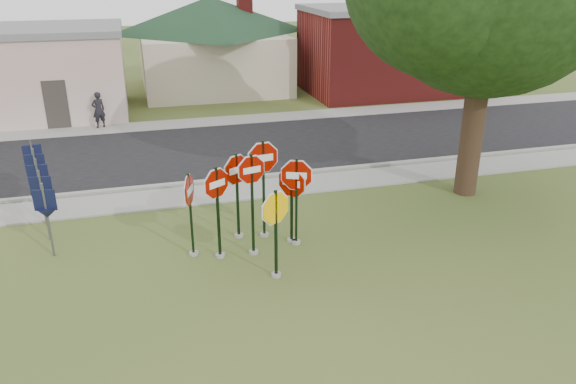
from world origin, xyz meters
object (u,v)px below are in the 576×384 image
object	(u,v)px
stop_sign_center	(252,191)
stop_sign_left	(217,200)
stop_sign_yellow	(276,223)
pedestrian	(99,110)

from	to	relation	value
stop_sign_center	stop_sign_left	size ratio (longest dim) A/B	1.10
stop_sign_yellow	stop_sign_left	distance (m)	1.74
stop_sign_yellow	pedestrian	bearing A→B (deg)	107.07
stop_sign_yellow	pedestrian	size ratio (longest dim) A/B	1.44
stop_sign_left	stop_sign_yellow	bearing A→B (deg)	-48.67
stop_sign_center	stop_sign_yellow	size ratio (longest dim) A/B	1.20
stop_sign_center	pedestrian	xyz separation A→B (m)	(-4.20, 13.33, -0.87)
stop_sign_center	pedestrian	bearing A→B (deg)	107.48
stop_sign_left	pedestrian	bearing A→B (deg)	104.09
stop_sign_left	pedestrian	size ratio (longest dim) A/B	1.57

